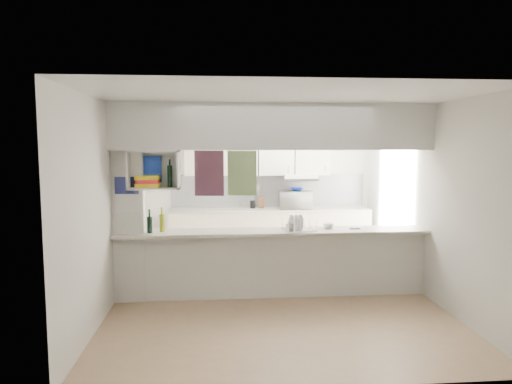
{
  "coord_description": "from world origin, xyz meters",
  "views": [
    {
      "loc": [
        -0.73,
        -6.03,
        2.07
      ],
      "look_at": [
        -0.18,
        0.5,
        1.39
      ],
      "focal_mm": 32.0,
      "sensor_mm": 36.0,
      "label": 1
    }
  ],
  "objects": [
    {
      "name": "floor",
      "position": [
        0.0,
        0.0,
        0.0
      ],
      "size": [
        4.8,
        4.8,
        0.0
      ],
      "primitive_type": "plane",
      "color": "#A57E5F",
      "rests_on": "ground"
    },
    {
      "name": "ceiling",
      "position": [
        0.0,
        0.0,
        2.6
      ],
      "size": [
        4.8,
        4.8,
        0.0
      ],
      "primitive_type": "plane",
      "color": "white",
      "rests_on": "wall_back"
    },
    {
      "name": "wall_back",
      "position": [
        0.0,
        2.4,
        1.3
      ],
      "size": [
        4.2,
        0.0,
        4.2
      ],
      "primitive_type": "plane",
      "rotation": [
        1.57,
        0.0,
        0.0
      ],
      "color": "silver",
      "rests_on": "floor"
    },
    {
      "name": "wall_left",
      "position": [
        -2.1,
        0.0,
        1.3
      ],
      "size": [
        0.0,
        4.8,
        4.8
      ],
      "primitive_type": "plane",
      "rotation": [
        1.57,
        0.0,
        1.57
      ],
      "color": "silver",
      "rests_on": "floor"
    },
    {
      "name": "wall_right",
      "position": [
        2.1,
        0.0,
        1.3
      ],
      "size": [
        0.0,
        4.8,
        4.8
      ],
      "primitive_type": "plane",
      "rotation": [
        1.57,
        0.0,
        -1.57
      ],
      "color": "silver",
      "rests_on": "floor"
    },
    {
      "name": "servery_partition",
      "position": [
        -0.17,
        0.0,
        1.66
      ],
      "size": [
        4.2,
        0.5,
        2.6
      ],
      "color": "silver",
      "rests_on": "floor"
    },
    {
      "name": "cubby_shelf",
      "position": [
        -1.57,
        -0.06,
        1.71
      ],
      "size": [
        0.65,
        0.35,
        0.5
      ],
      "color": "white",
      "rests_on": "bulkhead"
    },
    {
      "name": "kitchen_run",
      "position": [
        0.16,
        2.14,
        0.83
      ],
      "size": [
        3.6,
        0.63,
        2.24
      ],
      "color": "#EDE4C8",
      "rests_on": "floor"
    },
    {
      "name": "microwave",
      "position": [
        0.67,
        2.05,
        1.08
      ],
      "size": [
        0.63,
        0.46,
        0.32
      ],
      "primitive_type": "imported",
      "rotation": [
        0.0,
        0.0,
        3.02
      ],
      "color": "white",
      "rests_on": "bench_top"
    },
    {
      "name": "bowl",
      "position": [
        0.68,
        2.05,
        1.27
      ],
      "size": [
        0.24,
        0.24,
        0.06
      ],
      "primitive_type": "imported",
      "color": "navy",
      "rests_on": "microwave"
    },
    {
      "name": "dish_rack",
      "position": [
        0.36,
        -0.02,
        1.01
      ],
      "size": [
        0.46,
        0.37,
        0.22
      ],
      "rotation": [
        0.0,
        0.0,
        0.16
      ],
      "color": "silver",
      "rests_on": "breakfast_bar"
    },
    {
      "name": "cup",
      "position": [
        0.23,
        -0.06,
        0.98
      ],
      "size": [
        0.14,
        0.14,
        0.09
      ],
      "primitive_type": "imported",
      "rotation": [
        0.0,
        0.0,
        0.29
      ],
      "color": "white",
      "rests_on": "dish_rack"
    },
    {
      "name": "wine_bottles",
      "position": [
        -1.55,
        -0.02,
        1.04
      ],
      "size": [
        0.22,
        0.15,
        0.33
      ],
      "color": "black",
      "rests_on": "breakfast_bar"
    },
    {
      "name": "plastic_tubs",
      "position": [
        0.81,
        0.07,
        0.95
      ],
      "size": [
        0.49,
        0.18,
        0.07
      ],
      "color": "silver",
      "rests_on": "breakfast_bar"
    },
    {
      "name": "utensil_jar",
      "position": [
        -0.11,
        2.15,
        0.99
      ],
      "size": [
        0.1,
        0.1,
        0.14
      ],
      "primitive_type": "cylinder",
      "color": "black",
      "rests_on": "bench_top"
    },
    {
      "name": "knife_block",
      "position": [
        0.05,
        2.18,
        1.02
      ],
      "size": [
        0.11,
        0.09,
        0.21
      ],
      "primitive_type": "cube",
      "rotation": [
        0.0,
        0.0,
        -0.05
      ],
      "color": "#4C2C1A",
      "rests_on": "bench_top"
    }
  ]
}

